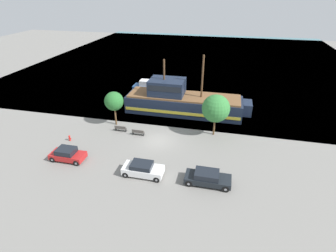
# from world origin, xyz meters

# --- Properties ---
(ground_plane) EXTENTS (160.00, 160.00, 0.00)m
(ground_plane) POSITION_xyz_m (0.00, 0.00, 0.00)
(ground_plane) COLOR gray
(water_surface) EXTENTS (80.00, 80.00, 0.00)m
(water_surface) POSITION_xyz_m (0.00, 44.00, 0.00)
(water_surface) COLOR teal
(water_surface) RESTS_ON ground
(pirate_ship) EXTENTS (18.95, 4.98, 9.07)m
(pirate_ship) POSITION_xyz_m (1.32, 9.29, 1.84)
(pirate_ship) COLOR #192338
(pirate_ship) RESTS_ON water_surface
(moored_boat_dockside) EXTENTS (5.82, 2.26, 1.84)m
(moored_boat_dockside) POSITION_xyz_m (-6.69, 17.68, 0.67)
(moored_boat_dockside) COLOR navy
(moored_boat_dockside) RESTS_ON water_surface
(parked_car_curb_front) EXTENTS (4.57, 1.95, 1.42)m
(parked_car_curb_front) POSITION_xyz_m (6.89, -6.84, 0.71)
(parked_car_curb_front) COLOR black
(parked_car_curb_front) RESTS_ON ground_plane
(parked_car_curb_mid) EXTENTS (4.24, 1.89, 1.47)m
(parked_car_curb_mid) POSITION_xyz_m (0.19, -6.99, 0.73)
(parked_car_curb_mid) COLOR white
(parked_car_curb_mid) RESTS_ON ground_plane
(parked_car_curb_rear) EXTENTS (3.90, 1.86, 1.48)m
(parked_car_curb_rear) POSITION_xyz_m (-8.97, -6.31, 0.73)
(parked_car_curb_rear) COLOR #B21E1E
(parked_car_curb_rear) RESTS_ON ground_plane
(fire_hydrant) EXTENTS (0.42, 0.25, 0.76)m
(fire_hydrant) POSITION_xyz_m (-11.08, -2.49, 0.41)
(fire_hydrant) COLOR red
(fire_hydrant) RESTS_ON ground_plane
(bench_promenade_east) EXTENTS (1.59, 0.45, 0.85)m
(bench_promenade_east) POSITION_xyz_m (-5.64, 1.25, 0.43)
(bench_promenade_east) COLOR #4C4742
(bench_promenade_east) RESTS_ON ground_plane
(bench_promenade_west) EXTENTS (1.62, 0.45, 0.85)m
(bench_promenade_west) POSITION_xyz_m (-2.98, 0.76, 0.43)
(bench_promenade_west) COLOR #4C4742
(bench_promenade_west) RESTS_ON ground_plane
(tree_row_east) EXTENTS (2.62, 2.62, 4.91)m
(tree_row_east) POSITION_xyz_m (-7.04, 3.03, 3.58)
(tree_row_east) COLOR brown
(tree_row_east) RESTS_ON ground_plane
(tree_row_mideast) EXTENTS (3.59, 3.59, 5.60)m
(tree_row_mideast) POSITION_xyz_m (6.78, 3.23, 3.80)
(tree_row_mideast) COLOR brown
(tree_row_mideast) RESTS_ON ground_plane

